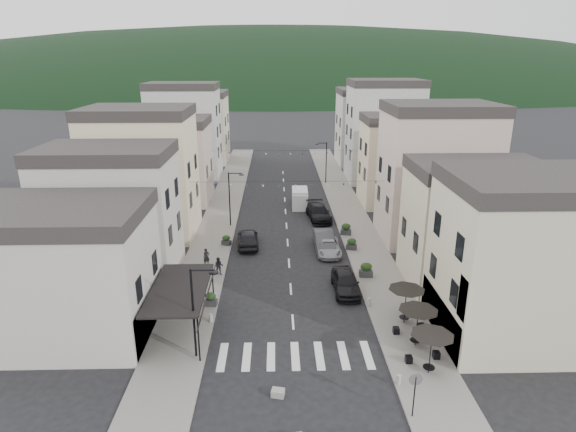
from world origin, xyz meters
The scene contains 31 objects.
ground centered at (0.00, 0.00, 0.00)m, with size 700.00×700.00×0.00m, color black.
sidewalk_left centered at (-7.50, 32.00, 0.06)m, with size 4.00×76.00×0.12m, color slate.
sidewalk_right centered at (7.50, 32.00, 0.06)m, with size 4.00×76.00×0.12m, color slate.
hill_backdrop centered at (0.00, 300.00, 0.00)m, with size 640.00×360.00×70.00m, color black.
boutique_building centered at (-15.50, 5.00, 4.00)m, with size 12.00×8.00×8.00m, color #B4AEA5.
bistro_building centered at (14.50, 4.00, 5.00)m, with size 10.00×8.00×10.00m, color beige.
boutique_awning centered at (-7.25, 5.00, 3.11)m, with size 3.77×7.50×3.28m.
buildings_row_left centered at (-14.50, 37.75, 6.12)m, with size 10.20×54.16×14.00m.
buildings_row_right centered at (14.50, 36.59, 6.32)m, with size 10.20×54.16×14.50m.
cafe_terrace centered at (7.70, 2.80, 2.36)m, with size 2.50×8.10×2.53m.
streetlamp_left_near centered at (-5.82, 2.00, 3.70)m, with size 1.70×0.56×6.00m.
streetlamp_left_far centered at (-5.82, 26.00, 3.70)m, with size 1.70×0.56×6.00m.
streetlamp_right_far centered at (5.82, 44.00, 3.70)m, with size 1.70×0.56×6.00m.
traffic_sign centered at (5.80, -3.50, 1.93)m, with size 0.70×0.07×2.70m.
bollards centered at (0.00, 5.50, 0.42)m, with size 11.66×10.26×0.60m.
bunting_near centered at (0.00, 22.00, 5.65)m, with size 19.00×0.28×0.62m.
bunting_far centered at (0.00, 38.00, 5.65)m, with size 19.00×0.28×0.62m.
parked_car_a centered at (4.29, 10.47, 0.82)m, with size 1.95×4.84×1.65m, color black.
parked_car_b centered at (3.45, 19.38, 0.83)m, with size 1.76×5.05×1.66m, color #38383B.
parked_car_c centered at (3.74, 18.16, 0.66)m, with size 2.19×4.76×1.32m, color #919399.
parked_car_d centered at (3.69, 28.04, 0.81)m, with size 2.28×5.61×1.63m, color black.
parked_car_e centered at (-3.89, 20.19, 0.84)m, with size 1.99×4.95×1.69m, color black.
delivery_van centered at (1.80, 33.11, 1.12)m, with size 2.01×4.79×2.27m.
pedestrian_a centered at (-7.25, 15.46, 0.91)m, with size 0.58×0.38×1.58m, color black.
pedestrian_b centered at (-5.95, 13.51, 0.91)m, with size 0.77×0.60×1.58m, color #24202A.
concrete_block_c centered at (-1.09, -1.66, 0.20)m, with size 0.70×0.50×0.40m, color gray.
planter_la centered at (-6.00, 8.33, 0.62)m, with size 1.00×0.65×1.04m.
planter_lb centered at (-6.00, 20.28, 0.60)m, with size 1.01×0.80×0.99m.
planter_ra centered at (6.35, 12.89, 0.72)m, with size 1.13×0.66×1.23m.
planter_rb centered at (6.04, 18.83, 0.66)m, with size 1.09×0.77×1.11m.
planter_rc centered at (6.06, 22.80, 0.71)m, with size 1.19×0.82×1.21m.
Camera 1 is at (-1.10, -23.47, 17.72)m, focal length 30.00 mm.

